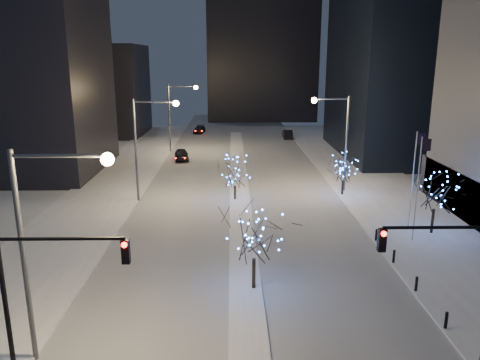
{
  "coord_description": "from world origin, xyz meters",
  "views": [
    {
      "loc": [
        -0.79,
        -17.22,
        13.64
      ],
      "look_at": [
        -0.2,
        15.9,
        5.0
      ],
      "focal_mm": 35.0,
      "sensor_mm": 36.0,
      "label": 1
    }
  ],
  "objects_px": {
    "street_lamp_w_far": "(176,108)",
    "car_mid": "(287,134)",
    "holiday_tree_plaza_far": "(344,168)",
    "car_far": "(199,129)",
    "street_lamp_east": "(338,131)",
    "holiday_tree_plaza_near": "(436,193)",
    "holiday_tree_median_near": "(254,235)",
    "holiday_tree_median_far": "(235,173)",
    "street_lamp_w_near": "(44,228)",
    "car_near": "(182,155)",
    "traffic_signal_east": "(459,272)",
    "traffic_signal_west": "(42,287)",
    "street_lamp_w_mid": "(146,136)"
  },
  "relations": [
    {
      "from": "street_lamp_w_far",
      "to": "car_mid",
      "type": "distance_m",
      "value": 22.45
    },
    {
      "from": "car_mid",
      "to": "holiday_tree_plaza_far",
      "type": "relative_size",
      "value": 1.05
    },
    {
      "from": "holiday_tree_plaza_far",
      "to": "car_far",
      "type": "bearing_deg",
      "value": 112.56
    },
    {
      "from": "street_lamp_east",
      "to": "holiday_tree_plaza_near",
      "type": "relative_size",
      "value": 2.01
    },
    {
      "from": "street_lamp_east",
      "to": "holiday_tree_median_near",
      "type": "distance_m",
      "value": 23.65
    },
    {
      "from": "car_mid",
      "to": "holiday_tree_plaza_near",
      "type": "distance_m",
      "value": 47.13
    },
    {
      "from": "holiday_tree_median_near",
      "to": "holiday_tree_median_far",
      "type": "relative_size",
      "value": 1.21
    },
    {
      "from": "street_lamp_w_near",
      "to": "car_near",
      "type": "distance_m",
      "value": 44.5
    },
    {
      "from": "holiday_tree_median_far",
      "to": "holiday_tree_plaza_near",
      "type": "height_order",
      "value": "holiday_tree_plaza_near"
    },
    {
      "from": "traffic_signal_east",
      "to": "holiday_tree_median_far",
      "type": "bearing_deg",
      "value": 109.96
    },
    {
      "from": "traffic_signal_west",
      "to": "car_mid",
      "type": "xyz_separation_m",
      "value": [
        17.44,
        64.22,
        -4.02
      ]
    },
    {
      "from": "car_mid",
      "to": "holiday_tree_median_far",
      "type": "distance_m",
      "value": 38.48
    },
    {
      "from": "street_lamp_east",
      "to": "traffic_signal_west",
      "type": "height_order",
      "value": "street_lamp_east"
    },
    {
      "from": "car_mid",
      "to": "car_near",
      "type": "bearing_deg",
      "value": 47.99
    },
    {
      "from": "street_lamp_w_far",
      "to": "holiday_tree_plaza_far",
      "type": "xyz_separation_m",
      "value": [
        19.44,
        -23.45,
        -3.62
      ]
    },
    {
      "from": "street_lamp_w_mid",
      "to": "car_near",
      "type": "xyz_separation_m",
      "value": [
        1.22,
        19.11,
        -5.73
      ]
    },
    {
      "from": "street_lamp_east",
      "to": "car_far",
      "type": "height_order",
      "value": "street_lamp_east"
    },
    {
      "from": "car_far",
      "to": "holiday_tree_plaza_far",
      "type": "relative_size",
      "value": 1.05
    },
    {
      "from": "street_lamp_east",
      "to": "holiday_tree_plaza_far",
      "type": "bearing_deg",
      "value": -74.0
    },
    {
      "from": "street_lamp_w_near",
      "to": "holiday_tree_median_near",
      "type": "bearing_deg",
      "value": 34.86
    },
    {
      "from": "traffic_signal_east",
      "to": "holiday_tree_median_near",
      "type": "xyz_separation_m",
      "value": [
        -8.44,
        7.58,
        -1.23
      ]
    },
    {
      "from": "street_lamp_w_near",
      "to": "street_lamp_w_mid",
      "type": "height_order",
      "value": "same"
    },
    {
      "from": "street_lamp_w_far",
      "to": "traffic_signal_east",
      "type": "bearing_deg",
      "value": -70.68
    },
    {
      "from": "car_far",
      "to": "holiday_tree_median_near",
      "type": "xyz_separation_m",
      "value": [
        7.38,
        -61.81,
        2.87
      ]
    },
    {
      "from": "holiday_tree_plaza_far",
      "to": "car_mid",
      "type": "bearing_deg",
      "value": 92.41
    },
    {
      "from": "holiday_tree_median_far",
      "to": "traffic_signal_west",
      "type": "bearing_deg",
      "value": -106.4
    },
    {
      "from": "car_mid",
      "to": "car_far",
      "type": "bearing_deg",
      "value": -20.51
    },
    {
      "from": "street_lamp_w_mid",
      "to": "street_lamp_east",
      "type": "height_order",
      "value": "same"
    },
    {
      "from": "street_lamp_w_near",
      "to": "car_mid",
      "type": "xyz_separation_m",
      "value": [
        17.94,
        62.21,
        -5.76
      ]
    },
    {
      "from": "traffic_signal_east",
      "to": "car_near",
      "type": "height_order",
      "value": "traffic_signal_east"
    },
    {
      "from": "street_lamp_w_mid",
      "to": "holiday_tree_plaza_near",
      "type": "height_order",
      "value": "street_lamp_w_mid"
    },
    {
      "from": "street_lamp_w_mid",
      "to": "traffic_signal_west",
      "type": "bearing_deg",
      "value": -88.94
    },
    {
      "from": "street_lamp_w_near",
      "to": "holiday_tree_median_near",
      "type": "xyz_separation_m",
      "value": [
        9.44,
        6.57,
        -2.97
      ]
    },
    {
      "from": "car_near",
      "to": "holiday_tree_median_far",
      "type": "bearing_deg",
      "value": -78.0
    },
    {
      "from": "street_lamp_east",
      "to": "street_lamp_w_near",
      "type": "bearing_deg",
      "value": -124.19
    },
    {
      "from": "street_lamp_w_near",
      "to": "street_lamp_east",
      "type": "distance_m",
      "value": 33.85
    },
    {
      "from": "traffic_signal_west",
      "to": "holiday_tree_plaza_far",
      "type": "xyz_separation_m",
      "value": [
        18.94,
        28.55,
        -1.88
      ]
    },
    {
      "from": "car_near",
      "to": "car_far",
      "type": "distance_m",
      "value": 24.28
    },
    {
      "from": "street_lamp_w_mid",
      "to": "holiday_tree_plaza_near",
      "type": "distance_m",
      "value": 26.02
    },
    {
      "from": "holiday_tree_median_near",
      "to": "street_lamp_w_far",
      "type": "bearing_deg",
      "value": 102.26
    },
    {
      "from": "street_lamp_w_far",
      "to": "car_near",
      "type": "bearing_deg",
      "value": -78.29
    },
    {
      "from": "street_lamp_w_far",
      "to": "traffic_signal_east",
      "type": "xyz_separation_m",
      "value": [
        17.88,
        -51.0,
        -1.74
      ]
    },
    {
      "from": "car_mid",
      "to": "holiday_tree_plaza_near",
      "type": "xyz_separation_m",
      "value": [
        6.12,
        -46.65,
        2.75
      ]
    },
    {
      "from": "car_near",
      "to": "holiday_tree_plaza_far",
      "type": "height_order",
      "value": "holiday_tree_plaza_far"
    },
    {
      "from": "holiday_tree_median_far",
      "to": "holiday_tree_plaza_far",
      "type": "xyz_separation_m",
      "value": [
        11.0,
        1.57,
        0.05
      ]
    },
    {
      "from": "street_lamp_east",
      "to": "car_far",
      "type": "xyz_separation_m",
      "value": [
        -16.96,
        40.38,
        -5.8
      ]
    },
    {
      "from": "holiday_tree_median_near",
      "to": "traffic_signal_west",
      "type": "bearing_deg",
      "value": -136.18
    },
    {
      "from": "traffic_signal_west",
      "to": "holiday_tree_median_far",
      "type": "bearing_deg",
      "value": 73.6
    },
    {
      "from": "street_lamp_w_mid",
      "to": "holiday_tree_median_near",
      "type": "distance_m",
      "value": 20.91
    },
    {
      "from": "street_lamp_w_near",
      "to": "holiday_tree_plaza_near",
      "type": "xyz_separation_m",
      "value": [
        24.06,
        15.56,
        -3.01
      ]
    }
  ]
}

